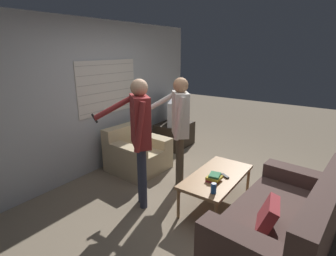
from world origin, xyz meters
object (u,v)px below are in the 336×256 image
at_px(soda_can, 214,188).
at_px(floor_fan, 160,147).
at_px(spare_remote, 225,176).
at_px(tv, 174,112).
at_px(person_left_standing, 140,129).
at_px(armchair_beige, 136,153).
at_px(coffee_table, 217,178).
at_px(book_stack, 214,178).
at_px(couch_blue, 286,223).
at_px(person_right_standing, 179,121).

xyz_separation_m(soda_can, floor_fan, (1.36, 1.82, -0.31)).
relative_size(spare_remote, floor_fan, 0.32).
xyz_separation_m(tv, spare_remote, (-1.59, -1.88, -0.31)).
distance_m(person_left_standing, soda_can, 1.17).
bearing_deg(armchair_beige, soda_can, 72.46).
xyz_separation_m(coffee_table, floor_fan, (0.91, 1.65, -0.21)).
height_order(tv, book_stack, tv).
xyz_separation_m(coffee_table, spare_remote, (0.01, -0.11, 0.05)).
xyz_separation_m(book_stack, spare_remote, (0.17, -0.07, -0.03)).
distance_m(armchair_beige, soda_can, 1.97).
relative_size(armchair_beige, person_left_standing, 0.55).
xyz_separation_m(couch_blue, book_stack, (0.18, 0.93, 0.18)).
bearing_deg(book_stack, couch_blue, -100.71).
bearing_deg(coffee_table, tv, 47.91).
height_order(coffee_table, person_right_standing, person_right_standing).
xyz_separation_m(soda_can, spare_remote, (0.46, 0.05, -0.05)).
bearing_deg(person_right_standing, coffee_table, -141.48).
bearing_deg(spare_remote, book_stack, -175.34).
xyz_separation_m(couch_blue, floor_fan, (1.25, 2.62, -0.11)).
height_order(armchair_beige, tv, tv).
bearing_deg(armchair_beige, tv, -172.91).
height_order(person_left_standing, floor_fan, person_left_standing).
distance_m(couch_blue, book_stack, 0.96).
bearing_deg(tv, coffee_table, 21.07).
bearing_deg(person_right_standing, floor_fan, 8.88).
bearing_deg(tv, armchair_beige, -22.69).
height_order(person_left_standing, soda_can, person_left_standing).
bearing_deg(soda_can, tv, 43.39).
height_order(tv, spare_remote, tv).
bearing_deg(person_right_standing, tv, -5.45).
bearing_deg(couch_blue, armchair_beige, 82.51).
height_order(coffee_table, book_stack, book_stack).
bearing_deg(soda_can, coffee_table, 20.00).
height_order(coffee_table, person_left_standing, person_left_standing).
height_order(person_left_standing, spare_remote, person_left_standing).
height_order(couch_blue, coffee_table, couch_blue).
relative_size(soda_can, spare_remote, 0.94).
height_order(spare_remote, floor_fan, spare_remote).
bearing_deg(book_stack, person_right_standing, 68.74).
bearing_deg(armchair_beige, person_right_standing, 85.97).
relative_size(coffee_table, book_stack, 5.67).
bearing_deg(coffee_table, person_left_standing, 124.99).
xyz_separation_m(armchair_beige, soda_can, (-0.69, -1.84, 0.22)).
height_order(person_right_standing, floor_fan, person_right_standing).
bearing_deg(soda_can, spare_remote, 6.78).
bearing_deg(person_right_standing, person_left_standing, 126.46).
distance_m(soda_can, spare_remote, 0.46).
bearing_deg(floor_fan, coffee_table, -118.92).
relative_size(couch_blue, armchair_beige, 2.05).
relative_size(person_left_standing, soda_can, 13.76).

